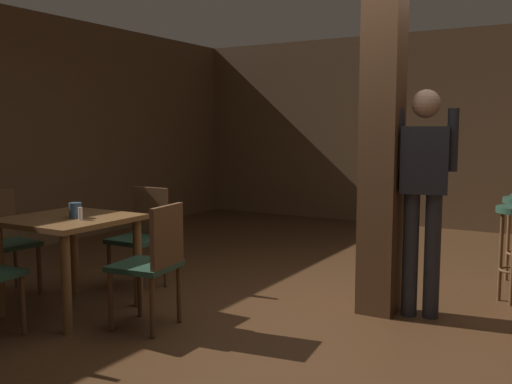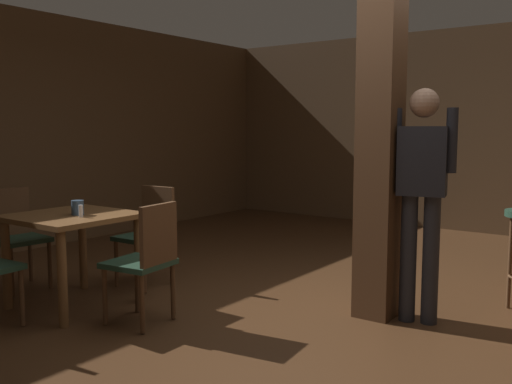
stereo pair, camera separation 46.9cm
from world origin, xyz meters
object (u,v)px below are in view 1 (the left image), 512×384
Objects in this scene: chair_west at (2,237)px; standing_person at (423,186)px; napkin_cup at (75,210)px; salt_shaker at (80,214)px; dining_table at (69,235)px; chair_east at (154,259)px; chair_north at (143,232)px.

chair_west is 3.51m from standing_person.
salt_shaker is at bearing -25.88° from napkin_cup.
napkin_cup is at bearing 1.68° from dining_table.
chair_west is 1.08m from salt_shaker.
standing_person is (1.58, 1.22, 0.50)m from chair_east.
standing_person is at bearing 10.79° from chair_north.
dining_table is 0.86m from chair_west.
chair_east is at bearing -142.30° from standing_person.
chair_north is at bearing 93.02° from napkin_cup.
dining_table is 7.52× the size of napkin_cup.
dining_table is 0.82m from chair_east.
chair_west and chair_north have the same top height.
chair_east and chair_north have the same top height.
chair_east is 7.70× the size of napkin_cup.
napkin_cup reaches higher than salt_shaker.
chair_east is at bearing -44.54° from chair_north.
dining_table is at bearing -152.33° from standing_person.
chair_north is at bearing 100.26° from salt_shaker.
chair_east is 1.00× the size of chair_west.
napkin_cup is 2.65m from standing_person.
dining_table is 0.98× the size of chair_east.
chair_east is 9.44× the size of salt_shaker.
chair_north is at bearing 87.79° from dining_table.
chair_east reaches higher than salt_shaker.
chair_north is at bearing 135.46° from chair_east.
chair_north is (0.88, 0.79, 0.00)m from chair_west.
chair_east reaches higher than dining_table.
chair_east is at bearing 0.60° from chair_west.
standing_person is at bearing 20.91° from chair_west.
chair_north reaches higher than napkin_cup.
chair_east is at bearing 2.49° from napkin_cup.
chair_west is 0.97m from napkin_cup.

